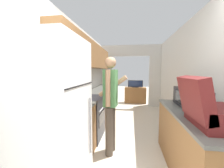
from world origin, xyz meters
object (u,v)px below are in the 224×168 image
person (111,102)px  book_stack (198,111)px  refrigerator (51,120)px  television (135,84)px  tv_cabinet (135,95)px  suitcase (209,110)px  microwave (190,97)px  range_oven (88,117)px

person → book_stack: bearing=-99.3°
refrigerator → television: bearing=77.5°
tv_cabinet → suitcase: bearing=-82.9°
person → microwave: bearing=-80.2°
tv_cabinet → range_oven: bearing=-108.0°
refrigerator → person: refrigerator is taller
refrigerator → suitcase: bearing=3.7°
suitcase → microwave: (0.17, 0.86, -0.02)m
book_stack → television: bearing=99.2°
microwave → refrigerator: bearing=-152.1°
suitcase → person: bearing=144.4°
refrigerator → book_stack: (1.77, 0.54, 0.01)m
person → tv_cabinet: person is taller
refrigerator → microwave: 2.08m
book_stack → television: 4.37m
person → television: person is taller
person → microwave: 1.31m
refrigerator → microwave: (1.83, 0.97, 0.13)m
range_oven → suitcase: 2.25m
tv_cabinet → book_stack: bearing=-80.9°
book_stack → range_oven: bearing=153.8°
refrigerator → range_oven: refrigerator is taller
microwave → tv_cabinet: 4.06m
microwave → book_stack: bearing=-98.0°
suitcase → tv_cabinet: 4.88m
refrigerator → book_stack: 1.85m
suitcase → television: (-0.59, 4.75, -0.19)m
range_oven → person: bearing=-41.6°
range_oven → tv_cabinet: size_ratio=1.08×
suitcase → tv_cabinet: suitcase is taller
range_oven → tv_cabinet: (1.12, 3.46, -0.09)m
refrigerator → tv_cabinet: refrigerator is taller
suitcase → book_stack: 0.47m
refrigerator → television: 4.97m
suitcase → range_oven: bearing=142.3°
suitcase → book_stack: (0.11, 0.43, -0.14)m
book_stack → television: television is taller
suitcase → book_stack: suitcase is taller
person → book_stack: (1.24, -0.38, 0.01)m
refrigerator → suitcase: (1.67, 0.11, 0.15)m
book_stack → suitcase: bearing=-103.7°
person → range_oven: bearing=56.1°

